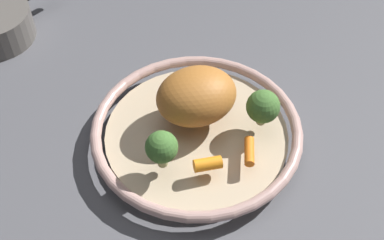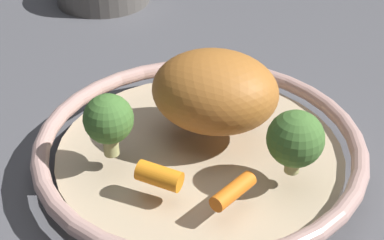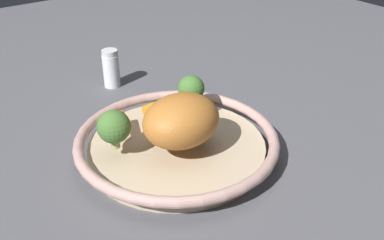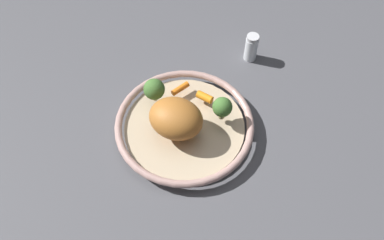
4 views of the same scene
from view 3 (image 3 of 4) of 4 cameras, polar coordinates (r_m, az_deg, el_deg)
ground_plane at (r=0.76m, az=-1.91°, el=-4.40°), size 2.15×2.15×0.00m
serving_bowl at (r=0.75m, az=-1.94°, el=-3.04°), size 0.34×0.34×0.04m
roast_chicken_piece at (r=0.70m, az=-1.38°, el=-0.06°), size 0.14×0.12×0.08m
baby_carrot_center at (r=0.77m, az=-8.87°, el=-0.15°), size 0.03×0.05×0.02m
baby_carrot_back at (r=0.80m, az=-4.80°, el=1.58°), size 0.04×0.02×0.02m
broccoli_floret_mid at (r=0.80m, az=-0.11°, el=3.97°), size 0.05×0.05×0.07m
broccoli_floret_small at (r=0.70m, az=-9.94°, el=-0.89°), size 0.05×0.05×0.06m
salt_shaker at (r=0.99m, az=-10.30°, el=6.49°), size 0.04×0.04×0.08m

